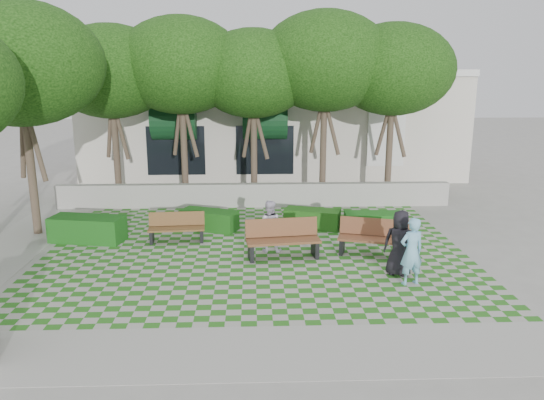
{
  "coord_description": "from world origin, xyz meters",
  "views": [
    {
      "loc": [
        -0.06,
        -13.61,
        5.1
      ],
      "look_at": [
        0.5,
        1.5,
        1.4
      ],
      "focal_mm": 35.0,
      "sensor_mm": 36.0,
      "label": 1
    }
  ],
  "objects_px": {
    "hedge_midleft": "(209,220)",
    "person_white": "(269,226)",
    "hedge_east": "(373,222)",
    "hedge_midright": "(312,219)",
    "hedge_west": "(87,229)",
    "bench_west": "(177,228)",
    "bench_mid": "(283,240)",
    "person_blue": "(411,251)",
    "bench_east": "(373,238)",
    "person_dark": "(400,243)"
  },
  "relations": [
    {
      "from": "hedge_east",
      "to": "person_white",
      "type": "xyz_separation_m",
      "value": [
        -3.44,
        -1.73,
        0.43
      ]
    },
    {
      "from": "hedge_midright",
      "to": "person_blue",
      "type": "relative_size",
      "value": 1.07
    },
    {
      "from": "bench_mid",
      "to": "person_dark",
      "type": "bearing_deg",
      "value": -33.5
    },
    {
      "from": "person_blue",
      "to": "person_dark",
      "type": "relative_size",
      "value": 0.99
    },
    {
      "from": "bench_mid",
      "to": "hedge_midleft",
      "type": "height_order",
      "value": "bench_mid"
    },
    {
      "from": "bench_west",
      "to": "person_blue",
      "type": "xyz_separation_m",
      "value": [
        6.16,
        -3.59,
        0.42
      ]
    },
    {
      "from": "person_dark",
      "to": "person_white",
      "type": "xyz_separation_m",
      "value": [
        -3.25,
        1.98,
        -0.1
      ]
    },
    {
      "from": "hedge_midright",
      "to": "hedge_west",
      "type": "bearing_deg",
      "value": -170.64
    },
    {
      "from": "hedge_west",
      "to": "person_dark",
      "type": "bearing_deg",
      "value": -19.44
    },
    {
      "from": "bench_mid",
      "to": "hedge_west",
      "type": "height_order",
      "value": "bench_mid"
    },
    {
      "from": "hedge_midright",
      "to": "person_white",
      "type": "xyz_separation_m",
      "value": [
        -1.51,
        -2.28,
        0.44
      ]
    },
    {
      "from": "hedge_midright",
      "to": "person_dark",
      "type": "distance_m",
      "value": 4.63
    },
    {
      "from": "bench_west",
      "to": "hedge_midright",
      "type": "bearing_deg",
      "value": 12.77
    },
    {
      "from": "bench_mid",
      "to": "hedge_midleft",
      "type": "relative_size",
      "value": 1.14
    },
    {
      "from": "bench_east",
      "to": "hedge_west",
      "type": "bearing_deg",
      "value": -173.86
    },
    {
      "from": "person_dark",
      "to": "person_white",
      "type": "relative_size",
      "value": 1.13
    },
    {
      "from": "hedge_midleft",
      "to": "person_white",
      "type": "distance_m",
      "value": 2.95
    },
    {
      "from": "bench_west",
      "to": "hedge_west",
      "type": "distance_m",
      "value": 2.74
    },
    {
      "from": "bench_west",
      "to": "person_blue",
      "type": "bearing_deg",
      "value": -34.09
    },
    {
      "from": "bench_west",
      "to": "hedge_east",
      "type": "relative_size",
      "value": 0.94
    },
    {
      "from": "hedge_midright",
      "to": "bench_mid",
      "type": "bearing_deg",
      "value": -112.02
    },
    {
      "from": "hedge_midright",
      "to": "person_white",
      "type": "relative_size",
      "value": 1.2
    },
    {
      "from": "hedge_west",
      "to": "person_white",
      "type": "bearing_deg",
      "value": -11.44
    },
    {
      "from": "person_white",
      "to": "person_blue",
      "type": "bearing_deg",
      "value": 151.41
    },
    {
      "from": "hedge_west",
      "to": "person_white",
      "type": "xyz_separation_m",
      "value": [
        5.53,
        -1.12,
        0.37
      ]
    },
    {
      "from": "bench_east",
      "to": "person_blue",
      "type": "bearing_deg",
      "value": -61.89
    },
    {
      "from": "hedge_midright",
      "to": "person_dark",
      "type": "relative_size",
      "value": 1.06
    },
    {
      "from": "hedge_east",
      "to": "hedge_midleft",
      "type": "relative_size",
      "value": 0.99
    },
    {
      "from": "bench_mid",
      "to": "hedge_east",
      "type": "xyz_separation_m",
      "value": [
        3.07,
        2.28,
        -0.2
      ]
    },
    {
      "from": "person_white",
      "to": "bench_west",
      "type": "bearing_deg",
      "value": -10.54
    },
    {
      "from": "bench_mid",
      "to": "hedge_east",
      "type": "relative_size",
      "value": 1.15
    },
    {
      "from": "bench_mid",
      "to": "bench_east",
      "type": "bearing_deg",
      "value": -4.98
    },
    {
      "from": "hedge_west",
      "to": "person_blue",
      "type": "bearing_deg",
      "value": -22.66
    },
    {
      "from": "person_blue",
      "to": "hedge_east",
      "type": "bearing_deg",
      "value": -106.12
    },
    {
      "from": "bench_east",
      "to": "bench_west",
      "type": "xyz_separation_m",
      "value": [
        -5.73,
        1.44,
        -0.06
      ]
    },
    {
      "from": "hedge_midright",
      "to": "bench_east",
      "type": "bearing_deg",
      "value": -62.45
    },
    {
      "from": "person_blue",
      "to": "hedge_midleft",
      "type": "bearing_deg",
      "value": -57.55
    },
    {
      "from": "hedge_east",
      "to": "hedge_west",
      "type": "xyz_separation_m",
      "value": [
        -8.96,
        -0.61,
        0.06
      ]
    },
    {
      "from": "bench_mid",
      "to": "bench_west",
      "type": "xyz_separation_m",
      "value": [
        -3.16,
        1.54,
        -0.09
      ]
    },
    {
      "from": "hedge_midleft",
      "to": "person_dark",
      "type": "relative_size",
      "value": 1.09
    },
    {
      "from": "hedge_midright",
      "to": "person_dark",
      "type": "xyz_separation_m",
      "value": [
        1.74,
        -4.26,
        0.54
      ]
    },
    {
      "from": "bench_east",
      "to": "person_dark",
      "type": "bearing_deg",
      "value": -61.59
    },
    {
      "from": "hedge_east",
      "to": "person_dark",
      "type": "distance_m",
      "value": 3.75
    },
    {
      "from": "bench_west",
      "to": "person_blue",
      "type": "relative_size",
      "value": 1.02
    },
    {
      "from": "hedge_midleft",
      "to": "hedge_west",
      "type": "height_order",
      "value": "hedge_west"
    },
    {
      "from": "hedge_midleft",
      "to": "person_dark",
      "type": "distance_m",
      "value": 6.66
    },
    {
      "from": "person_blue",
      "to": "bench_mid",
      "type": "bearing_deg",
      "value": -49.47
    },
    {
      "from": "bench_east",
      "to": "hedge_east",
      "type": "distance_m",
      "value": 2.25
    },
    {
      "from": "bench_east",
      "to": "hedge_midright",
      "type": "bearing_deg",
      "value": 134.21
    },
    {
      "from": "bench_mid",
      "to": "bench_west",
      "type": "distance_m",
      "value": 3.52
    }
  ]
}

